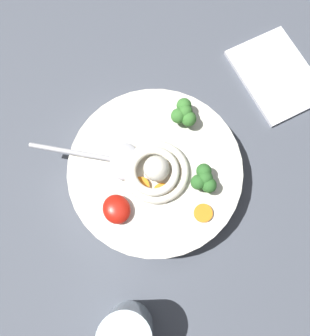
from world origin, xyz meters
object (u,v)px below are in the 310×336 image
(soup_bowl, at_px, (155,172))
(folded_napkin, at_px, (276,75))
(drinking_glass, at_px, (127,333))
(soup_spoon, at_px, (115,160))
(noodle_pile, at_px, (155,169))

(soup_bowl, bearing_deg, folded_napkin, 102.12)
(soup_bowl, xyz_separation_m, folded_napkin, (-0.06, 0.29, -0.02))
(soup_bowl, relative_size, drinking_glass, 2.78)
(drinking_glass, bearing_deg, soup_spoon, 156.56)
(noodle_pile, bearing_deg, folded_napkin, 102.84)
(drinking_glass, relative_size, folded_napkin, 0.58)
(folded_napkin, bearing_deg, soup_spoon, -86.01)
(soup_spoon, xyz_separation_m, drinking_glass, (0.23, -0.10, -0.01))
(noodle_pile, bearing_deg, soup_spoon, -133.76)
(drinking_glass, distance_m, folded_napkin, 0.50)
(soup_spoon, bearing_deg, folded_napkin, -137.20)
(soup_bowl, bearing_deg, soup_spoon, -128.81)
(soup_bowl, height_order, folded_napkin, soup_bowl)
(noodle_pile, xyz_separation_m, soup_spoon, (-0.04, -0.05, -0.01))
(noodle_pile, height_order, folded_napkin, noodle_pile)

